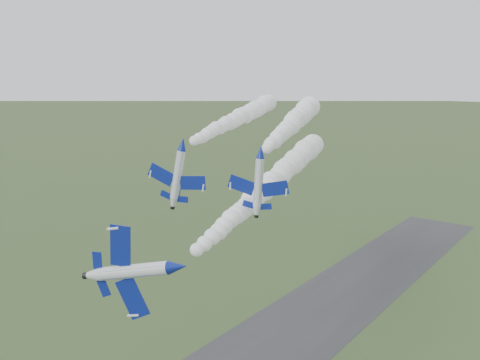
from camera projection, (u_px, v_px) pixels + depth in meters
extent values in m
cylinder|color=silver|center=(178.00, 267.00, 63.38)|extent=(5.07, 9.59, 1.99)
cone|color=navy|center=(155.00, 286.00, 57.78)|extent=(2.71, 3.01, 1.99)
cone|color=silver|center=(195.00, 251.00, 68.77)|extent=(2.56, 2.58, 1.99)
cylinder|color=black|center=(199.00, 249.00, 69.82)|extent=(1.18, 0.98, 1.01)
ellipsoid|color=black|center=(174.00, 274.00, 60.90)|extent=(2.35, 3.51, 1.33)
cube|color=navy|center=(173.00, 238.00, 63.80)|extent=(2.03, 2.95, 5.11)
cube|color=navy|center=(185.00, 291.00, 64.76)|extent=(2.03, 2.95, 5.11)
cube|color=navy|center=(190.00, 240.00, 67.56)|extent=(0.95, 1.36, 2.23)
cube|color=navy|center=(195.00, 267.00, 68.07)|extent=(0.95, 1.36, 2.23)
cube|color=navy|center=(202.00, 254.00, 67.09)|extent=(2.92, 2.53, 0.63)
cylinder|color=silver|center=(182.00, 144.00, 90.26)|extent=(4.49, 8.45, 1.74)
cone|color=navy|center=(170.00, 149.00, 85.32)|extent=(2.39, 2.65, 1.74)
cone|color=silver|center=(194.00, 141.00, 95.02)|extent=(2.25, 2.28, 1.74)
cylinder|color=black|center=(196.00, 140.00, 95.95)|extent=(1.03, 0.86, 0.88)
ellipsoid|color=black|center=(178.00, 143.00, 88.11)|extent=(2.07, 3.09, 1.16)
cube|color=navy|center=(168.00, 141.00, 91.76)|extent=(5.06, 3.79, 0.99)
cube|color=navy|center=(200.00, 149.00, 90.34)|extent=(5.06, 3.79, 0.99)
cube|color=navy|center=(183.00, 139.00, 94.56)|extent=(2.23, 1.70, 0.47)
cube|color=navy|center=(200.00, 143.00, 93.80)|extent=(2.23, 1.70, 0.47)
cube|color=navy|center=(192.00, 134.00, 93.63)|extent=(1.04, 1.68, 2.17)
cylinder|color=silver|center=(261.00, 152.00, 81.03)|extent=(4.10, 7.41, 1.40)
cone|color=navy|center=(254.00, 157.00, 76.58)|extent=(2.03, 2.33, 1.40)
cone|color=silver|center=(267.00, 148.00, 85.31)|extent=(1.90, 2.00, 1.40)
cylinder|color=black|center=(268.00, 147.00, 86.15)|extent=(0.86, 0.76, 0.71)
ellipsoid|color=black|center=(258.00, 151.00, 79.11)|extent=(1.83, 2.71, 0.94)
cube|color=navy|center=(245.00, 151.00, 82.35)|extent=(4.57, 3.50, 0.36)
cube|color=navy|center=(279.00, 154.00, 81.11)|extent=(4.57, 3.50, 0.36)
cube|color=navy|center=(257.00, 148.00, 84.88)|extent=(2.01, 1.57, 0.19)
cube|color=navy|center=(274.00, 150.00, 84.22)|extent=(2.01, 1.57, 0.19)
cube|color=navy|center=(266.00, 142.00, 84.10)|extent=(0.74, 1.40, 1.95)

